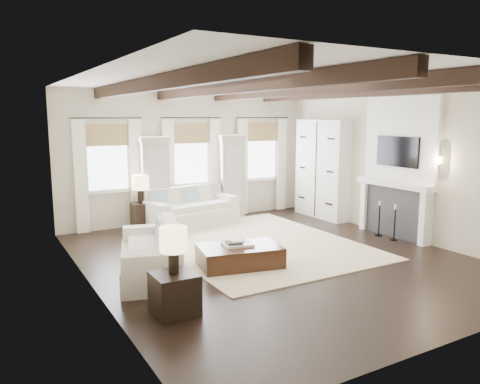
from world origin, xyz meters
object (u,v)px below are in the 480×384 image
sofa_left (154,255)px  side_table_back (142,216)px  side_table_front (175,294)px  ottoman (240,256)px  sofa_back (190,210)px

sofa_left → side_table_back: bearing=75.4°
sofa_left → side_table_front: 1.60m
side_table_front → side_table_back: 4.86m
side_table_front → ottoman: bearing=36.8°
sofa_back → side_table_front: sofa_back is taller
sofa_left → ottoman: 1.49m
sofa_back → side_table_back: bearing=169.6°
sofa_left → side_table_front: bearing=-99.9°
sofa_back → sofa_left: bearing=-123.4°
sofa_back → ottoman: size_ratio=1.64×
sofa_back → side_table_back: (-1.12, 0.21, -0.07)m
sofa_back → side_table_front: (-2.22, -4.53, -0.10)m
sofa_back → side_table_back: sofa_back is taller
sofa_back → sofa_left: 3.53m
sofa_back → sofa_left: sofa_back is taller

